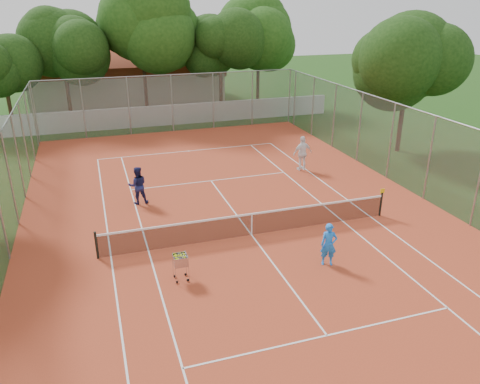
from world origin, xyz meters
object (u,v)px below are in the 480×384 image
object	(u,v)px
clubhouse	(127,77)
player_far_right	(303,153)
player_far_left	(138,185)
ball_hopper	(181,266)
tennis_net	(252,224)
player_near	(329,245)

from	to	relation	value
clubhouse	player_far_right	distance (m)	23.65
clubhouse	player_far_left	bearing A→B (deg)	-94.47
clubhouse	ball_hopper	distance (m)	31.39
tennis_net	player_far_left	world-z (taller)	player_far_left
tennis_net	ball_hopper	bearing A→B (deg)	-145.09
clubhouse	player_near	distance (m)	32.20
clubhouse	player_far_left	world-z (taller)	clubhouse
tennis_net	player_far_left	size ratio (longest dim) A/B	6.71
player_near	player_far_left	xyz separation A→B (m)	(-5.74, 7.57, 0.10)
tennis_net	player_near	bearing A→B (deg)	-58.04
player_far_right	ball_hopper	xyz separation A→B (m)	(-8.57, -8.84, -0.45)
player_near	ball_hopper	distance (m)	5.20
player_far_left	ball_hopper	world-z (taller)	player_far_left
player_far_left	ball_hopper	bearing A→B (deg)	95.64
player_near	ball_hopper	bearing A→B (deg)	-166.56
player_far_left	ball_hopper	xyz separation A→B (m)	(0.58, -6.95, -0.38)
player_far_right	ball_hopper	bearing A→B (deg)	40.85
player_far_right	ball_hopper	size ratio (longest dim) A/B	1.89
tennis_net	player_near	size ratio (longest dim) A/B	7.58
clubhouse	player_far_left	size ratio (longest dim) A/B	9.26
ball_hopper	tennis_net	bearing A→B (deg)	11.51
tennis_net	ball_hopper	size ratio (longest dim) A/B	11.68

